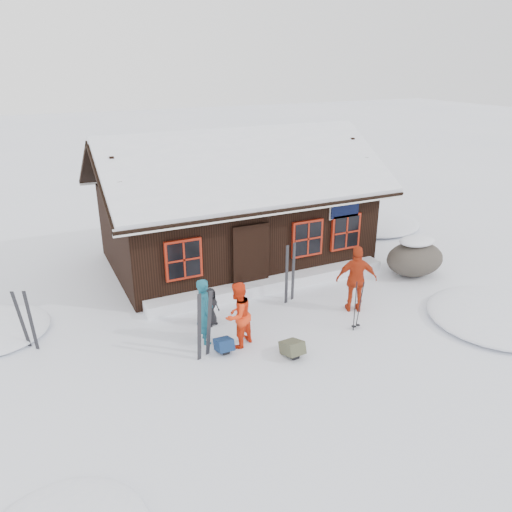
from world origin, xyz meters
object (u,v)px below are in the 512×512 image
object	(u,v)px
skier_orange_right	(356,279)
boulder	(415,258)
skier_orange_left	(238,315)
ski_pair_left	(204,326)
backpack_blue	(224,347)
ski_poles	(357,306)
skier_crouched	(210,307)
skier_teal	(205,311)
backpack_olive	(292,350)

from	to	relation	value
skier_orange_right	boulder	distance (m)	3.40
skier_orange_left	skier_orange_right	world-z (taller)	skier_orange_right
ski_pair_left	backpack_blue	world-z (taller)	ski_pair_left
skier_orange_left	backpack_blue	distance (m)	0.81
ski_poles	backpack_blue	bearing A→B (deg)	172.65
ski_pair_left	ski_poles	xyz separation A→B (m)	(3.89, -0.48, -0.15)
skier_crouched	ski_poles	bearing A→B (deg)	-50.72
skier_orange_left	skier_teal	bearing A→B (deg)	-67.32
skier_teal	skier_orange_right	distance (m)	4.22
backpack_blue	ski_pair_left	bearing A→B (deg)	177.11
skier_crouched	ski_pair_left	size ratio (longest dim) A/B	0.62
backpack_blue	backpack_olive	distance (m)	1.60
skier_orange_left	ski_poles	xyz separation A→B (m)	(3.02, -0.58, -0.18)
skier_teal	backpack_olive	world-z (taller)	skier_teal
skier_orange_right	boulder	size ratio (longest dim) A/B	0.97
ski_poles	backpack_blue	xyz separation A→B (m)	(-3.44, 0.44, -0.50)
ski_pair_left	skier_teal	bearing A→B (deg)	53.03
skier_teal	ski_pair_left	world-z (taller)	skier_teal
skier_teal	skier_crouched	distance (m)	0.87
skier_orange_left	ski_poles	distance (m)	3.08
skier_crouched	ski_pair_left	distance (m)	1.49
skier_orange_left	ski_poles	bearing A→B (deg)	141.08
ski_pair_left	backpack_olive	world-z (taller)	ski_pair_left
boulder	skier_crouched	bearing A→B (deg)	-178.05
skier_orange_left	backpack_blue	bearing A→B (deg)	-10.46
skier_teal	skier_crouched	xyz separation A→B (m)	(0.40, 0.71, -0.31)
backpack_olive	skier_orange_left	bearing A→B (deg)	131.00
ski_poles	backpack_olive	bearing A→B (deg)	-169.20
skier_orange_left	skier_crouched	bearing A→B (deg)	-107.35
skier_crouched	boulder	distance (m)	6.98
ski_pair_left	ski_poles	distance (m)	3.92
backpack_blue	skier_crouched	bearing A→B (deg)	83.62
skier_teal	skier_orange_left	size ratio (longest dim) A/B	1.01
skier_teal	backpack_blue	distance (m)	0.97
skier_teal	ski_pair_left	bearing A→B (deg)	167.86
ski_poles	backpack_blue	world-z (taller)	ski_poles
skier_orange_left	ski_pair_left	xyz separation A→B (m)	(-0.87, -0.10, -0.04)
skier_teal	backpack_olive	size ratio (longest dim) A/B	3.02
skier_crouched	skier_teal	bearing A→B (deg)	-141.11
skier_orange_right	skier_crouched	bearing A→B (deg)	11.41
backpack_blue	backpack_olive	xyz separation A→B (m)	(1.36, -0.84, 0.01)
skier_orange_right	backpack_olive	size ratio (longest dim) A/B	3.42
skier_teal	ski_poles	size ratio (longest dim) A/B	1.22
skier_orange_left	backpack_blue	size ratio (longest dim) A/B	3.32
ski_pair_left	ski_poles	size ratio (longest dim) A/B	1.23
ski_pair_left	ski_poles	world-z (taller)	ski_pair_left
skier_crouched	backpack_blue	world-z (taller)	skier_crouched
boulder	ski_pair_left	distance (m)	7.77
skier_orange_left	boulder	bearing A→B (deg)	164.15
skier_crouched	backpack_blue	size ratio (longest dim) A/B	2.09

